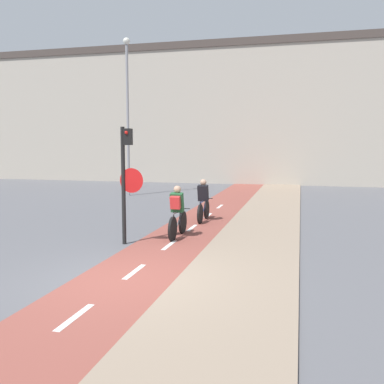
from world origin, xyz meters
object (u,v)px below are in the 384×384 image
at_px(cyclist_far, 203,203).
at_px(traffic_light_pole, 126,172).
at_px(cyclist_near, 177,213).
at_px(street_lamp_far, 128,103).

bearing_deg(cyclist_far, traffic_light_pole, -107.65).
distance_m(cyclist_near, cyclist_far, 2.82).
height_order(street_lamp_far, cyclist_near, street_lamp_far).
distance_m(traffic_light_pole, street_lamp_far, 11.77).
relative_size(cyclist_near, cyclist_far, 1.03).
bearing_deg(street_lamp_far, traffic_light_pole, -67.64).
bearing_deg(cyclist_near, traffic_light_pole, -134.49).
xyz_separation_m(traffic_light_pole, cyclist_near, (1.11, 1.13, -1.26)).
distance_m(traffic_light_pole, cyclist_far, 4.35).
height_order(traffic_light_pole, cyclist_far, traffic_light_pole).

